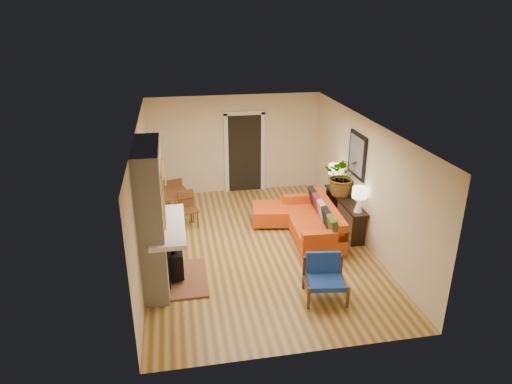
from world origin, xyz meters
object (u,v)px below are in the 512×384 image
(sofa, at_px, (316,222))
(ottoman, at_px, (270,214))
(lamp_far, at_px, (335,173))
(console_table, at_px, (345,205))
(blue_chair, at_px, (325,275))
(houseplant, at_px, (343,176))
(dining_table, at_px, (178,197))
(lamp_near, at_px, (359,197))

(sofa, height_order, ottoman, sofa)
(ottoman, relative_size, lamp_far, 1.73)
(ottoman, distance_m, console_table, 1.71)
(sofa, relative_size, blue_chair, 2.73)
(sofa, distance_m, houseplant, 1.22)
(dining_table, xyz_separation_m, houseplant, (3.65, -1.02, 0.64))
(blue_chair, distance_m, houseplant, 3.00)
(dining_table, distance_m, console_table, 3.86)
(sofa, bearing_deg, dining_table, 152.21)
(lamp_near, relative_size, houseplant, 0.58)
(blue_chair, height_order, dining_table, dining_table)
(blue_chair, xyz_separation_m, lamp_far, (1.26, 3.16, 0.67))
(lamp_far, bearing_deg, lamp_near, -90.00)
(console_table, height_order, houseplant, houseplant)
(lamp_near, bearing_deg, blue_chair, -126.89)
(sofa, xyz_separation_m, dining_table, (-2.90, 1.53, 0.18))
(dining_table, bearing_deg, lamp_near, -28.08)
(houseplant, bearing_deg, lamp_near, -89.38)
(sofa, xyz_separation_m, lamp_near, (0.75, -0.42, 0.70))
(blue_chair, height_order, console_table, blue_chair)
(blue_chair, distance_m, console_table, 2.70)
(dining_table, height_order, lamp_near, lamp_near)
(blue_chair, distance_m, lamp_near, 2.21)
(blue_chair, relative_size, lamp_near, 1.45)
(sofa, height_order, lamp_near, lamp_near)
(sofa, xyz_separation_m, blue_chair, (-0.51, -2.10, 0.03))
(console_table, distance_m, lamp_near, 0.86)
(sofa, bearing_deg, houseplant, 34.24)
(sofa, distance_m, console_table, 0.83)
(ottoman, xyz_separation_m, dining_table, (-2.08, 0.68, 0.30))
(blue_chair, relative_size, console_table, 0.42)
(lamp_far, bearing_deg, ottoman, -172.18)
(sofa, relative_size, ottoman, 2.29)
(ottoman, height_order, houseplant, houseplant)
(lamp_near, distance_m, lamp_far, 1.48)
(lamp_near, bearing_deg, sofa, 150.80)
(blue_chair, bearing_deg, sofa, 76.43)
(blue_chair, bearing_deg, lamp_far, 68.26)
(sofa, bearing_deg, console_table, 20.59)
(blue_chair, distance_m, dining_table, 4.35)
(sofa, distance_m, dining_table, 3.29)
(lamp_near, bearing_deg, lamp_far, 90.00)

